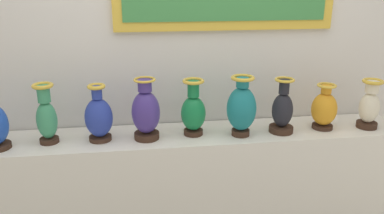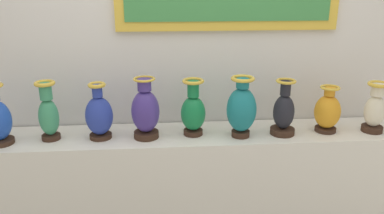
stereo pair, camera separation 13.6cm
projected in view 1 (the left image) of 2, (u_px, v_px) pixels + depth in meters
display_shelf at (192, 194)px, 2.60m from camera, size 2.81×0.41×0.88m
back_wall at (187, 21)px, 2.49m from camera, size 5.06×0.14×3.11m
vase_jade at (46, 116)px, 2.27m from camera, size 0.12×0.12×0.37m
vase_cobalt at (99, 117)px, 2.31m from camera, size 0.17×0.17×0.35m
vase_indigo at (146, 112)px, 2.32m from camera, size 0.17×0.17×0.38m
vase_emerald at (193, 111)px, 2.39m from camera, size 0.15×0.15×0.36m
vase_teal at (242, 108)px, 2.37m from camera, size 0.18×0.18×0.38m
vase_onyx at (282, 110)px, 2.44m from camera, size 0.15×0.15×0.36m
vase_amber at (324, 109)px, 2.50m from camera, size 0.16×0.16×0.30m
vase_ivory at (369, 106)px, 2.51m from camera, size 0.13×0.13×0.33m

